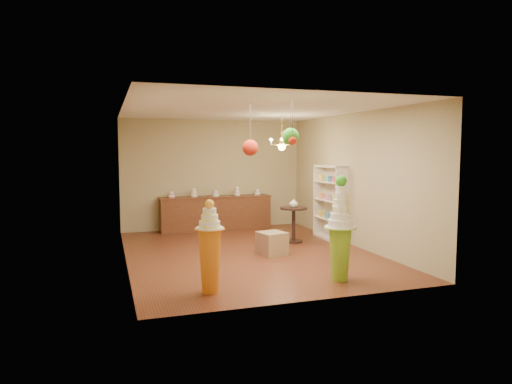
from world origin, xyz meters
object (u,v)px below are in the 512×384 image
object	(u,v)px
pedestal_orange	(210,253)
round_table	(294,220)
pedestal_green	(340,239)
sideboard	(216,212)

from	to	relation	value
pedestal_orange	round_table	world-z (taller)	pedestal_orange
pedestal_green	pedestal_orange	distance (m)	2.20
pedestal_green	sideboard	bearing A→B (deg)	98.76
round_table	pedestal_green	bearing A→B (deg)	-99.15
pedestal_orange	pedestal_green	bearing A→B (deg)	-1.04
round_table	sideboard	bearing A→B (deg)	120.98
pedestal_green	pedestal_orange	xyz separation A→B (m)	(-2.20, 0.04, -0.08)
pedestal_green	sideboard	xyz separation A→B (m)	(-0.83, 5.42, -0.21)
pedestal_orange	sideboard	distance (m)	5.55
pedestal_orange	sideboard	xyz separation A→B (m)	(1.36, 5.38, -0.13)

